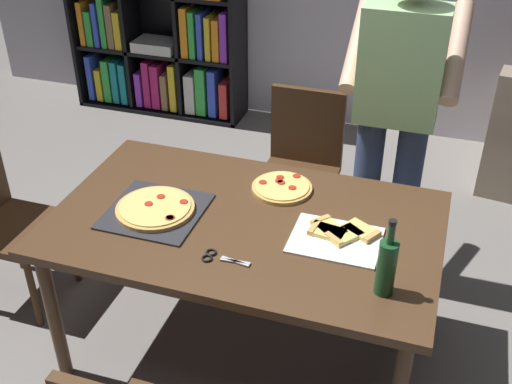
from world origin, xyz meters
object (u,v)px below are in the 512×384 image
(second_pizza_plain, at_px, (282,188))
(bookshelf, at_px, (157,7))
(dining_table, at_px, (245,234))
(chair_far_side, at_px, (302,160))
(wine_bottle, at_px, (387,266))
(person_serving_pizza, at_px, (396,109))
(pepperoni_pizza_on_tray, at_px, (155,209))
(kitchen_scissors, at_px, (218,257))

(second_pizza_plain, bearing_deg, bookshelf, 127.68)
(dining_table, height_order, chair_far_side, chair_far_side)
(wine_bottle, bearing_deg, dining_table, 156.53)
(chair_far_side, distance_m, wine_bottle, 1.44)
(dining_table, height_order, person_serving_pizza, person_serving_pizza)
(bookshelf, bearing_deg, pepperoni_pizza_on_tray, -64.72)
(dining_table, xyz_separation_m, bookshelf, (-1.54, 2.38, 0.17))
(pepperoni_pizza_on_tray, bearing_deg, chair_far_side, 69.79)
(pepperoni_pizza_on_tray, bearing_deg, second_pizza_plain, 36.27)
(kitchen_scissors, bearing_deg, person_serving_pizza, 63.56)
(dining_table, relative_size, second_pizza_plain, 5.94)
(bookshelf, xyz_separation_m, pepperoni_pizza_on_tray, (1.15, -2.44, -0.09))
(chair_far_side, xyz_separation_m, pepperoni_pizza_on_tray, (-0.39, -1.05, 0.25))
(person_serving_pizza, distance_m, wine_bottle, 1.05)
(person_serving_pizza, height_order, pepperoni_pizza_on_tray, person_serving_pizza)
(person_serving_pizza, height_order, kitchen_scissors, person_serving_pizza)
(wine_bottle, distance_m, second_pizza_plain, 0.78)
(kitchen_scissors, distance_m, second_pizza_plain, 0.56)
(chair_far_side, height_order, bookshelf, bookshelf)
(dining_table, xyz_separation_m, person_serving_pizza, (0.50, 0.76, 0.32))
(pepperoni_pizza_on_tray, height_order, second_pizza_plain, pepperoni_pizza_on_tray)
(chair_far_side, relative_size, kitchen_scissors, 4.64)
(person_serving_pizza, bearing_deg, dining_table, -123.43)
(dining_table, distance_m, kitchen_scissors, 0.29)
(pepperoni_pizza_on_tray, xyz_separation_m, wine_bottle, (1.01, -0.21, 0.10))
(wine_bottle, bearing_deg, kitchen_scissors, -179.34)
(dining_table, xyz_separation_m, kitchen_scissors, (-0.01, -0.28, 0.08))
(pepperoni_pizza_on_tray, bearing_deg, bookshelf, 115.28)
(pepperoni_pizza_on_tray, xyz_separation_m, second_pizza_plain, (0.47, 0.34, -0.00))
(chair_far_side, height_order, second_pizza_plain, chair_far_side)
(kitchen_scissors, bearing_deg, second_pizza_plain, 80.25)
(pepperoni_pizza_on_tray, bearing_deg, person_serving_pizza, 42.92)
(wine_bottle, height_order, second_pizza_plain, wine_bottle)
(chair_far_side, xyz_separation_m, second_pizza_plain, (0.08, -0.70, 0.25))
(bookshelf, xyz_separation_m, kitchen_scissors, (1.52, -2.65, -0.10))
(bookshelf, distance_m, pepperoni_pizza_on_tray, 2.70)
(bookshelf, relative_size, kitchen_scissors, 10.05)
(kitchen_scissors, height_order, second_pizza_plain, second_pizza_plain)
(bookshelf, height_order, person_serving_pizza, bookshelf)
(second_pizza_plain, bearing_deg, chair_far_side, 96.63)
(bookshelf, bearing_deg, kitchen_scissors, -60.13)
(person_serving_pizza, height_order, wine_bottle, person_serving_pizza)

